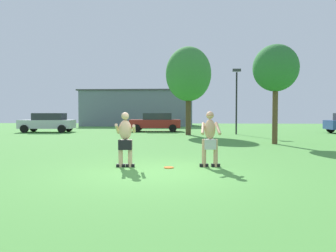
% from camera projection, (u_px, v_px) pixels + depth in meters
% --- Properties ---
extents(ground_plane, '(80.00, 80.00, 0.00)m').
position_uv_depth(ground_plane, '(154.00, 172.00, 8.74)').
color(ground_plane, '#4C8E3D').
extents(player_with_cap, '(0.62, 0.57, 1.66)m').
position_uv_depth(player_with_cap, '(210.00, 137.00, 9.59)').
color(player_with_cap, black).
rests_on(player_with_cap, ground_plane).
extents(player_in_black, '(0.65, 0.59, 1.62)m').
position_uv_depth(player_in_black, '(125.00, 138.00, 9.58)').
color(player_in_black, black).
rests_on(player_in_black, ground_plane).
extents(frisbee, '(0.29, 0.29, 0.03)m').
position_uv_depth(frisbee, '(169.00, 168.00, 9.43)').
color(frisbee, orange).
rests_on(frisbee, ground_plane).
extents(car_red_mid_lot, '(4.39, 2.21, 1.58)m').
position_uv_depth(car_red_mid_lot, '(156.00, 122.00, 27.84)').
color(car_red_mid_lot, maroon).
rests_on(car_red_mid_lot, ground_plane).
extents(car_silver_far_end, '(4.40, 2.23, 1.58)m').
position_uv_depth(car_silver_far_end, '(48.00, 122.00, 26.79)').
color(car_silver_far_end, silver).
rests_on(car_silver_far_end, ground_plane).
extents(lamp_post, '(0.60, 0.24, 4.86)m').
position_uv_depth(lamp_post, '(237.00, 93.00, 24.01)').
color(lamp_post, black).
rests_on(lamp_post, ground_plane).
extents(outbuilding_behind_lot, '(13.84, 6.47, 4.37)m').
position_uv_depth(outbuilding_behind_lot, '(139.00, 108.00, 40.62)').
color(outbuilding_behind_lot, slate).
rests_on(outbuilding_behind_lot, ground_plane).
extents(tree_left_field, '(3.27, 3.27, 6.36)m').
position_uv_depth(tree_left_field, '(188.00, 74.00, 23.34)').
color(tree_left_field, '#4C3823').
rests_on(tree_left_field, ground_plane).
extents(tree_right_field, '(2.30, 2.30, 5.09)m').
position_uv_depth(tree_right_field, '(276.00, 69.00, 16.53)').
color(tree_right_field, brown).
rests_on(tree_right_field, ground_plane).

